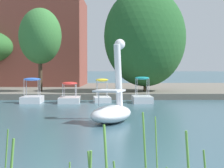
{
  "coord_description": "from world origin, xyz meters",
  "views": [
    {
      "loc": [
        -0.38,
        -5.19,
        2.16
      ],
      "look_at": [
        -0.12,
        15.14,
        1.36
      ],
      "focal_mm": 61.93,
      "sensor_mm": 36.0,
      "label": 1
    }
  ],
  "objects_px": {
    "pedal_boat_red": "(70,97)",
    "tree_broadleaf_left": "(40,36)",
    "pedal_boat_yellow": "(102,96)",
    "parked_van": "(13,75)",
    "pedal_boat_blue": "(32,96)",
    "tree_willow_near_path": "(146,37)",
    "swan_boat": "(112,108)",
    "pedal_boat_teal": "(142,96)"
  },
  "relations": [
    {
      "from": "pedal_boat_blue",
      "to": "tree_broadleaf_left",
      "type": "bearing_deg",
      "value": 94.14
    },
    {
      "from": "pedal_boat_teal",
      "to": "pedal_boat_red",
      "type": "xyz_separation_m",
      "value": [
        -4.61,
        -0.05,
        -0.07
      ]
    },
    {
      "from": "swan_boat",
      "to": "pedal_boat_yellow",
      "type": "relative_size",
      "value": 1.8
    },
    {
      "from": "pedal_boat_red",
      "to": "pedal_boat_blue",
      "type": "xyz_separation_m",
      "value": [
        -2.38,
        0.01,
        0.05
      ]
    },
    {
      "from": "pedal_boat_yellow",
      "to": "parked_van",
      "type": "bearing_deg",
      "value": 123.18
    },
    {
      "from": "swan_boat",
      "to": "pedal_boat_blue",
      "type": "xyz_separation_m",
      "value": [
        -4.96,
        8.94,
        -0.15
      ]
    },
    {
      "from": "swan_boat",
      "to": "pedal_boat_yellow",
      "type": "distance_m",
      "value": 9.35
    },
    {
      "from": "pedal_boat_teal",
      "to": "parked_van",
      "type": "relative_size",
      "value": 0.5
    },
    {
      "from": "pedal_boat_yellow",
      "to": "pedal_boat_blue",
      "type": "bearing_deg",
      "value": -174.95
    },
    {
      "from": "pedal_boat_teal",
      "to": "parked_van",
      "type": "xyz_separation_m",
      "value": [
        -11.7,
        14.33,
        1.04
      ]
    },
    {
      "from": "pedal_boat_teal",
      "to": "tree_broadleaf_left",
      "type": "distance_m",
      "value": 9.97
    },
    {
      "from": "parked_van",
      "to": "pedal_boat_red",
      "type": "bearing_deg",
      "value": -63.76
    },
    {
      "from": "swan_boat",
      "to": "pedal_boat_blue",
      "type": "relative_size",
      "value": 1.67
    },
    {
      "from": "pedal_boat_red",
      "to": "tree_broadleaf_left",
      "type": "relative_size",
      "value": 0.36
    },
    {
      "from": "pedal_boat_red",
      "to": "parked_van",
      "type": "relative_size",
      "value": 0.53
    },
    {
      "from": "pedal_boat_yellow",
      "to": "parked_van",
      "type": "xyz_separation_m",
      "value": [
        -9.14,
        13.97,
        1.08
      ]
    },
    {
      "from": "tree_willow_near_path",
      "to": "parked_van",
      "type": "bearing_deg",
      "value": 144.24
    },
    {
      "from": "pedal_boat_yellow",
      "to": "pedal_boat_blue",
      "type": "height_order",
      "value": "pedal_boat_blue"
    },
    {
      "from": "tree_willow_near_path",
      "to": "pedal_boat_yellow",
      "type": "bearing_deg",
      "value": -123.41
    },
    {
      "from": "pedal_boat_red",
      "to": "parked_van",
      "type": "height_order",
      "value": "parked_van"
    },
    {
      "from": "pedal_boat_teal",
      "to": "tree_willow_near_path",
      "type": "relative_size",
      "value": 0.25
    },
    {
      "from": "parked_van",
      "to": "swan_boat",
      "type": "bearing_deg",
      "value": -67.48
    },
    {
      "from": "pedal_boat_teal",
      "to": "tree_broadleaf_left",
      "type": "bearing_deg",
      "value": 144.65
    },
    {
      "from": "swan_boat",
      "to": "pedal_boat_red",
      "type": "bearing_deg",
      "value": 106.1
    },
    {
      "from": "tree_willow_near_path",
      "to": "swan_boat",
      "type": "bearing_deg",
      "value": -100.97
    },
    {
      "from": "pedal_boat_teal",
      "to": "parked_van",
      "type": "bearing_deg",
      "value": 129.22
    },
    {
      "from": "pedal_boat_yellow",
      "to": "tree_broadleaf_left",
      "type": "distance_m",
      "value": 8.06
    },
    {
      "from": "pedal_boat_blue",
      "to": "parked_van",
      "type": "xyz_separation_m",
      "value": [
        -4.7,
        14.36,
        1.07
      ]
    },
    {
      "from": "pedal_boat_teal",
      "to": "pedal_boat_blue",
      "type": "xyz_separation_m",
      "value": [
        -6.99,
        -0.03,
        -0.03
      ]
    },
    {
      "from": "pedal_boat_blue",
      "to": "tree_broadleaf_left",
      "type": "xyz_separation_m",
      "value": [
        -0.38,
        5.26,
        4.23
      ]
    },
    {
      "from": "pedal_boat_teal",
      "to": "pedal_boat_red",
      "type": "bearing_deg",
      "value": -179.43
    },
    {
      "from": "tree_willow_near_path",
      "to": "tree_broadleaf_left",
      "type": "bearing_deg",
      "value": -179.01
    },
    {
      "from": "tree_broadleaf_left",
      "to": "parked_van",
      "type": "xyz_separation_m",
      "value": [
        -4.32,
        9.1,
        -3.16
      ]
    },
    {
      "from": "pedal_boat_red",
      "to": "tree_broadleaf_left",
      "type": "height_order",
      "value": "tree_broadleaf_left"
    },
    {
      "from": "swan_boat",
      "to": "pedal_boat_red",
      "type": "relative_size",
      "value": 1.49
    },
    {
      "from": "pedal_boat_yellow",
      "to": "pedal_boat_blue",
      "type": "relative_size",
      "value": 0.93
    },
    {
      "from": "pedal_boat_red",
      "to": "tree_willow_near_path",
      "type": "xyz_separation_m",
      "value": [
        5.36,
        5.42,
        4.24
      ]
    },
    {
      "from": "swan_boat",
      "to": "pedal_boat_blue",
      "type": "bearing_deg",
      "value": 119.02
    },
    {
      "from": "tree_broadleaf_left",
      "to": "pedal_boat_yellow",
      "type": "bearing_deg",
      "value": -45.34
    },
    {
      "from": "pedal_boat_yellow",
      "to": "tree_willow_near_path",
      "type": "bearing_deg",
      "value": 56.59
    },
    {
      "from": "tree_willow_near_path",
      "to": "tree_broadleaf_left",
      "type": "height_order",
      "value": "tree_willow_near_path"
    },
    {
      "from": "pedal_boat_blue",
      "to": "tree_willow_near_path",
      "type": "bearing_deg",
      "value": 34.93
    }
  ]
}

